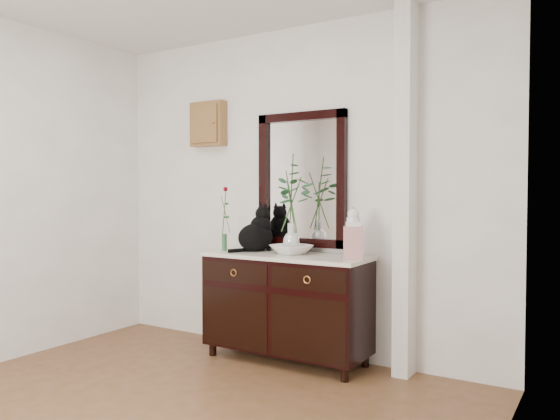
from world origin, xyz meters
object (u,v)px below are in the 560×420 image
Objects in this scene: lotus_bowl at (291,249)px; sideboard at (287,301)px; ginger_jar at (353,233)px; cat at (255,228)px.

sideboard is at bearing -167.52° from lotus_bowl.
sideboard is 3.50× the size of ginger_jar.
ginger_jar is (0.53, -0.01, 0.15)m from lotus_bowl.
cat reaches higher than sideboard.
ginger_jar is at bearing 19.32° from cat.
cat is 1.25× the size of lotus_bowl.
lotus_bowl is (0.04, 0.01, 0.41)m from sideboard.
ginger_jar is at bearing -0.52° from sideboard.
ginger_jar reaches higher than lotus_bowl.
lotus_bowl reaches higher than sideboard.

